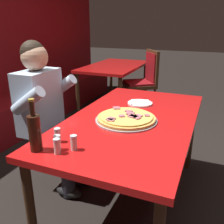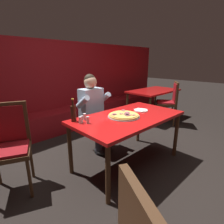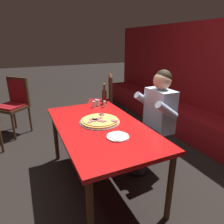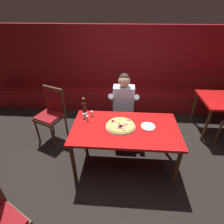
# 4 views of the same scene
# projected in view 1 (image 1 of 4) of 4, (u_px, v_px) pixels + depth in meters

# --- Properties ---
(ground_plane) EXTENTS (24.00, 24.00, 0.00)m
(ground_plane) POSITION_uv_depth(u_px,v_px,m) (130.00, 201.00, 2.07)
(ground_plane) COLOR black
(main_dining_table) EXTENTS (1.57, 0.87, 0.74)m
(main_dining_table) POSITION_uv_depth(u_px,v_px,m) (132.00, 127.00, 1.84)
(main_dining_table) COLOR #422816
(main_dining_table) RESTS_ON ground_plane
(pizza) EXTENTS (0.44, 0.44, 0.05)m
(pizza) POSITION_uv_depth(u_px,v_px,m) (126.00, 118.00, 1.76)
(pizza) COLOR #9E9EA3
(pizza) RESTS_ON main_dining_table
(plate_white_paper) EXTENTS (0.21, 0.21, 0.02)m
(plate_white_paper) POSITION_uv_depth(u_px,v_px,m) (140.00, 103.00, 2.12)
(plate_white_paper) COLOR white
(plate_white_paper) RESTS_ON main_dining_table
(beer_bottle) EXTENTS (0.07, 0.07, 0.29)m
(beer_bottle) POSITION_uv_depth(u_px,v_px,m) (35.00, 132.00, 1.32)
(beer_bottle) COLOR black
(beer_bottle) RESTS_ON main_dining_table
(shaker_red_pepper_flakes) EXTENTS (0.04, 0.04, 0.09)m
(shaker_red_pepper_flakes) POSITION_uv_depth(u_px,v_px,m) (57.00, 147.00, 1.31)
(shaker_red_pepper_flakes) COLOR silver
(shaker_red_pepper_flakes) RESTS_ON main_dining_table
(shaker_oregano) EXTENTS (0.04, 0.04, 0.09)m
(shaker_oregano) POSITION_uv_depth(u_px,v_px,m) (58.00, 136.00, 1.44)
(shaker_oregano) COLOR silver
(shaker_oregano) RESTS_ON main_dining_table
(shaker_parmesan) EXTENTS (0.04, 0.04, 0.09)m
(shaker_parmesan) POSITION_uv_depth(u_px,v_px,m) (74.00, 143.00, 1.35)
(shaker_parmesan) COLOR silver
(shaker_parmesan) RESTS_ON main_dining_table
(shaker_black_pepper) EXTENTS (0.04, 0.04, 0.09)m
(shaker_black_pepper) POSITION_uv_depth(u_px,v_px,m) (57.00, 143.00, 1.35)
(shaker_black_pepper) COLOR silver
(shaker_black_pepper) RESTS_ON main_dining_table
(diner_seated_blue_shirt) EXTENTS (0.53, 0.53, 1.27)m
(diner_seated_blue_shirt) POSITION_uv_depth(u_px,v_px,m) (48.00, 112.00, 2.06)
(diner_seated_blue_shirt) COLOR black
(diner_seated_blue_shirt) RESTS_ON ground_plane
(dining_chair_near_right) EXTENTS (0.61, 0.61, 1.01)m
(dining_chair_near_right) POSITION_uv_depth(u_px,v_px,m) (144.00, 78.00, 3.82)
(dining_chair_near_right) COLOR #422816
(dining_chair_near_right) RESTS_ON ground_plane
(background_dining_table) EXTENTS (1.41, 0.80, 0.74)m
(background_dining_table) POSITION_uv_depth(u_px,v_px,m) (115.00, 70.00, 4.10)
(background_dining_table) COLOR #422816
(background_dining_table) RESTS_ON ground_plane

